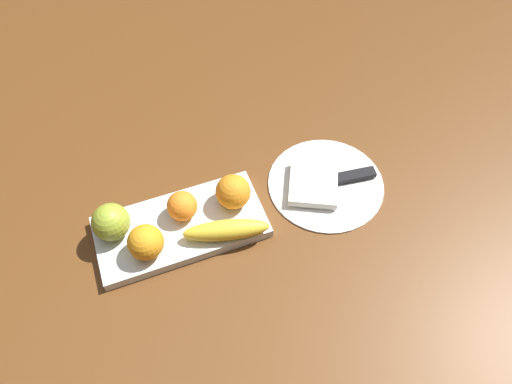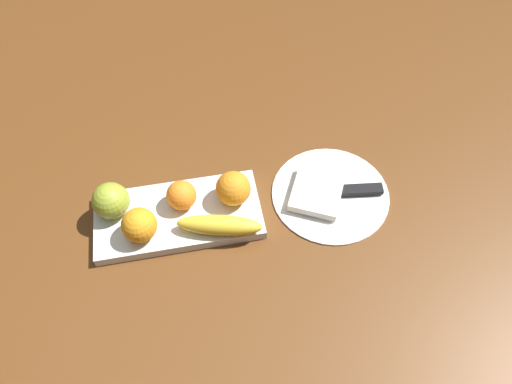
# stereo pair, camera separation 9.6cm
# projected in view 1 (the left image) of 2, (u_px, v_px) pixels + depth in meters

# --- Properties ---
(ground_plane) EXTENTS (2.40, 2.40, 0.00)m
(ground_plane) POSITION_uv_depth(u_px,v_px,m) (165.00, 219.00, 0.99)
(ground_plane) COLOR brown
(fruit_tray) EXTENTS (0.34, 0.16, 0.02)m
(fruit_tray) POSITION_uv_depth(u_px,v_px,m) (181.00, 227.00, 0.96)
(fruit_tray) COLOR silver
(fruit_tray) RESTS_ON ground_plane
(apple) EXTENTS (0.07, 0.07, 0.07)m
(apple) POSITION_uv_depth(u_px,v_px,m) (111.00, 222.00, 0.92)
(apple) COLOR #92A630
(apple) RESTS_ON fruit_tray
(banana) EXTENTS (0.17, 0.08, 0.04)m
(banana) POSITION_uv_depth(u_px,v_px,m) (226.00, 230.00, 0.92)
(banana) COLOR yellow
(banana) RESTS_ON fruit_tray
(orange_near_apple) EXTENTS (0.07, 0.07, 0.07)m
(orange_near_apple) POSITION_uv_depth(u_px,v_px,m) (233.00, 192.00, 0.96)
(orange_near_apple) COLOR orange
(orange_near_apple) RESTS_ON fruit_tray
(orange_near_banana) EXTENTS (0.06, 0.06, 0.06)m
(orange_near_banana) POSITION_uv_depth(u_px,v_px,m) (182.00, 206.00, 0.94)
(orange_near_banana) COLOR orange
(orange_near_banana) RESTS_ON fruit_tray
(orange_center) EXTENTS (0.07, 0.07, 0.07)m
(orange_center) POSITION_uv_depth(u_px,v_px,m) (146.00, 242.00, 0.89)
(orange_center) COLOR orange
(orange_center) RESTS_ON fruit_tray
(dinner_plate) EXTENTS (0.25, 0.25, 0.01)m
(dinner_plate) POSITION_uv_depth(u_px,v_px,m) (326.00, 183.00, 1.04)
(dinner_plate) COLOR white
(dinner_plate) RESTS_ON ground_plane
(folded_napkin) EXTENTS (0.14, 0.15, 0.02)m
(folded_napkin) POSITION_uv_depth(u_px,v_px,m) (313.00, 184.00, 1.02)
(folded_napkin) COLOR white
(folded_napkin) RESTS_ON dinner_plate
(knife) EXTENTS (0.18, 0.04, 0.01)m
(knife) POSITION_uv_depth(u_px,v_px,m) (348.00, 177.00, 1.03)
(knife) COLOR silver
(knife) RESTS_ON dinner_plate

